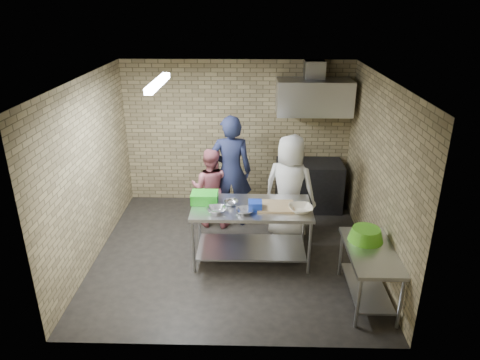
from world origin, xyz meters
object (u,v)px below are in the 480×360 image
object	(u,v)px
woman_white	(290,187)
bottle_green	(338,100)
stove	(309,185)
green_crate	(205,197)
blue_tub	(255,205)
man_navy	(231,172)
green_basin	(366,234)
prep_table	(251,233)
side_counter	(368,275)
bottle_red	(315,99)
woman_pink	(210,188)

from	to	relation	value
woman_white	bottle_green	bearing A→B (deg)	-101.27
stove	green_crate	bearing A→B (deg)	-136.65
blue_tub	man_navy	world-z (taller)	man_navy
green_crate	green_basin	size ratio (longest dim) A/B	0.85
prep_table	side_counter	size ratio (longest dim) A/B	1.46
green_crate	blue_tub	distance (m)	0.78
green_crate	woman_white	world-z (taller)	woman_white
side_counter	green_basin	xyz separation A→B (m)	(-0.02, 0.25, 0.46)
bottle_red	side_counter	bearing A→B (deg)	-82.38
bottle_green	woman_pink	bearing A→B (deg)	-156.68
stove	woman_pink	size ratio (longest dim) A/B	0.86
stove	bottle_green	world-z (taller)	bottle_green
man_navy	stove	bearing A→B (deg)	-156.91
blue_tub	man_navy	xyz separation A→B (m)	(-0.41, 1.22, 0.04)
man_navy	bottle_red	bearing A→B (deg)	-150.41
green_basin	man_navy	bearing A→B (deg)	135.40
prep_table	bottle_green	size ratio (longest dim) A/B	11.70
green_crate	stove	bearing A→B (deg)	43.35
prep_table	blue_tub	xyz separation A→B (m)	(0.05, -0.10, 0.50)
blue_tub	bottle_red	size ratio (longest dim) A/B	1.08
prep_table	bottle_red	size ratio (longest dim) A/B	9.75
woman_pink	blue_tub	bearing A→B (deg)	130.72
stove	green_crate	distance (m)	2.49
blue_tub	bottle_red	bearing A→B (deg)	63.32
blue_tub	woman_pink	world-z (taller)	woman_pink
green_basin	bottle_green	bearing A→B (deg)	89.58
prep_table	bottle_green	bearing A→B (deg)	53.18
bottle_green	green_crate	bearing A→B (deg)	-139.28
green_crate	woman_white	xyz separation A→B (m)	(1.31, 0.60, -0.08)
woman_pink	side_counter	bearing A→B (deg)	145.61
blue_tub	green_basin	xyz separation A→B (m)	(1.45, -0.61, -0.11)
side_counter	green_crate	size ratio (longest dim) A/B	3.08
blue_tub	bottle_green	bearing A→B (deg)	55.39
bottle_green	green_basin	bearing A→B (deg)	-90.42
prep_table	woman_white	size ratio (longest dim) A/B	1.01
blue_tub	green_crate	bearing A→B (deg)	163.65
stove	bottle_green	bearing A→B (deg)	28.07
prep_table	green_basin	bearing A→B (deg)	-25.24
prep_table	green_basin	world-z (taller)	green_basin
bottle_green	man_navy	world-z (taller)	bottle_green
side_counter	stove	size ratio (longest dim) A/B	1.00
stove	bottle_red	size ratio (longest dim) A/B	6.67
stove	bottle_green	distance (m)	1.65
man_navy	woman_pink	xyz separation A→B (m)	(-0.35, -0.05, -0.28)
prep_table	woman_pink	size ratio (longest dim) A/B	1.26
green_basin	bottle_green	distance (m)	2.98
prep_table	green_crate	xyz separation A→B (m)	(-0.70, 0.12, 0.52)
man_navy	green_basin	bearing A→B (deg)	133.39
prep_table	man_navy	size ratio (longest dim) A/B	0.90
stove	prep_table	bearing A→B (deg)	-120.87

